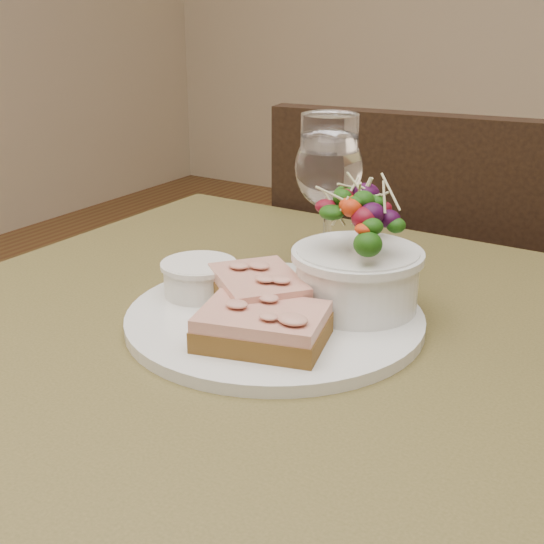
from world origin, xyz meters
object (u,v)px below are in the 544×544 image
Objects in this scene: cafe_table at (272,429)px; ramekin at (199,277)px; dinner_plate at (275,319)px; sandwich_back at (258,290)px; sandwich_front at (262,326)px; salad_bowl at (358,252)px; chair_far at (412,422)px; wine_glass at (329,173)px.

ramekin reaches higher than cafe_table.
dinner_plate is 2.29× the size of sandwich_back.
sandwich_front is at bearing -72.28° from cafe_table.
sandwich_back is 0.08m from ramekin.
salad_bowl reaches higher than ramekin.
dinner_plate is at bearing -136.32° from salad_bowl.
chair_far is 0.78m from ramekin.
dinner_plate is at bearing 118.01° from cafe_table.
dinner_plate is 0.03m from sandwich_back.
salad_bowl is at bearing 58.30° from sandwich_front.
sandwich_front is at bearing -14.97° from sandwich_back.
chair_far is 0.83m from sandwich_front.
ramekin is at bearing -116.45° from wine_glass.
cafe_table is 0.74m from chair_far.
dinner_plate reaches higher than cafe_table.
cafe_table is 6.30× the size of salad_bowl.
dinner_plate is at bearing 97.24° from sandwich_front.
ramekin is at bearing 79.10° from chair_far.
chair_far is at bearing 96.45° from wine_glass.
salad_bowl is (0.06, 0.06, 0.07)m from dinner_plate.
sandwich_front reaches higher than cafe_table.
dinner_plate is (0.07, -0.61, 0.46)m from chair_far.
wine_glass reaches higher than sandwich_back.
sandwich_front is at bearing 89.51° from chair_far.
sandwich_front is 0.13m from salad_bowl.
cafe_table is at bearing -61.99° from dinner_plate.
sandwich_back is (0.06, -0.61, 0.49)m from chair_far.
dinner_plate is at bearing 87.95° from chair_far.
ramekin is 0.19m from wine_glass.
ramekin is 0.59× the size of salad_bowl.
cafe_table is 0.13m from sandwich_front.
chair_far is at bearing 82.92° from sandwich_front.
salad_bowl is 0.13m from wine_glass.
sandwich_back is 1.03× the size of salad_bowl.
sandwich_back is at bearing 110.95° from sandwich_front.
sandwich_back is 0.18m from wine_glass.
cafe_table is at bearing -117.39° from salad_bowl.
chair_far reaches higher than ramekin.
chair_far is at bearing 96.91° from dinner_plate.
chair_far is 0.74m from wine_glass.
chair_far is 5.14× the size of wine_glass.
sandwich_back reaches higher than sandwich_front.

